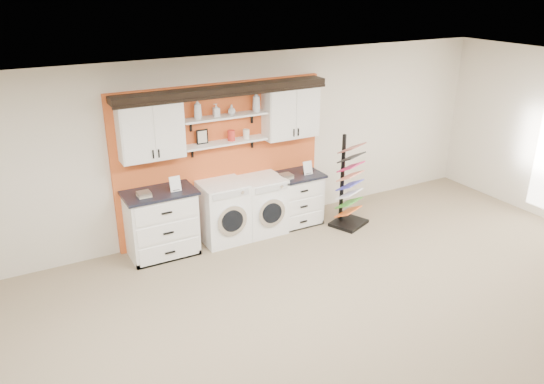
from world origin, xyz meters
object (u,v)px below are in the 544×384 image
washer (223,212)px  sample_rack (349,197)px  base_cabinet_left (162,223)px  dryer (262,204)px  base_cabinet_right (294,199)px

washer → sample_rack: sample_rack is taller
base_cabinet_left → dryer: size_ratio=1.12×
dryer → sample_rack: 1.45m
washer → base_cabinet_right: bearing=0.2°
base_cabinet_left → dryer: 1.66m
base_cabinet_left → dryer: bearing=-0.1°
sample_rack → base_cabinet_left: bearing=148.3°
washer → dryer: 0.68m
washer → dryer: size_ratio=1.04×
base_cabinet_left → base_cabinet_right: (2.26, 0.00, -0.07)m
base_cabinet_left → dryer: base_cabinet_left is taller
base_cabinet_right → sample_rack: sample_rack is taller
base_cabinet_right → washer: bearing=-179.8°
base_cabinet_left → sample_rack: bearing=-9.1°
base_cabinet_left → washer: base_cabinet_left is taller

